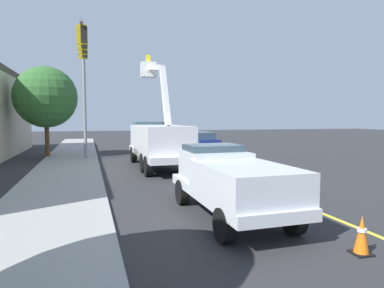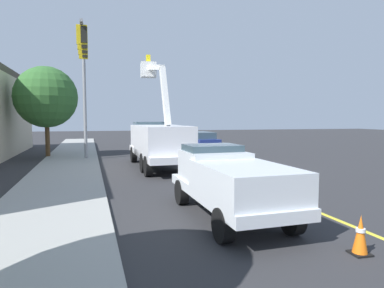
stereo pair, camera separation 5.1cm
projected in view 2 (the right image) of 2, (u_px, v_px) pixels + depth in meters
ground at (215, 170)px, 19.04m from camera, size 120.00×120.00×0.00m
sidewalk_far_side at (64, 176)px, 16.66m from camera, size 60.11×7.54×0.12m
lane_centre_stripe at (215, 170)px, 19.04m from camera, size 49.90×3.45×0.01m
utility_bucket_truck at (158, 140)px, 19.86m from camera, size 8.35×3.03×6.80m
service_pickup_truck at (229, 180)px, 9.82m from camera, size 5.73×2.48×2.06m
passing_minivan at (201, 140)px, 30.04m from camera, size 4.91×2.21×1.69m
traffic_cone_leading at (360, 235)px, 7.19m from camera, size 0.40×0.40×0.87m
traffic_cone_mid_front at (216, 172)px, 15.61m from camera, size 0.40×0.40×0.82m
traffic_cone_mid_rear at (170, 153)px, 24.61m from camera, size 0.40×0.40×0.75m
traffic_signal_mast at (84, 66)px, 20.99m from camera, size 6.81×0.86×8.61m
street_tree_right at (46, 97)px, 24.47m from camera, size 4.49×4.49×6.72m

